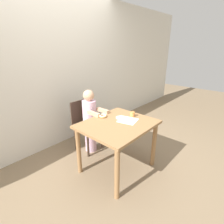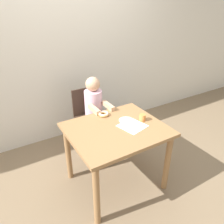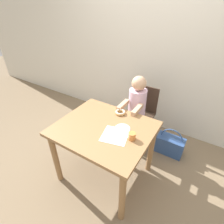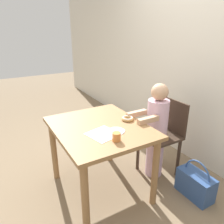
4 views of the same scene
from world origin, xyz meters
name	(u,v)px [view 3 (image 3 of 4)]	position (x,y,z in m)	size (l,w,h in m)	color
ground_plane	(105,173)	(0.00, 0.00, 0.00)	(12.00, 12.00, 0.00)	#7A664C
wall_back	(156,46)	(0.00, 1.27, 1.25)	(8.00, 0.05, 2.50)	silver
dining_table	(104,136)	(0.00, 0.00, 0.60)	(0.94, 0.80, 0.72)	olive
chair	(139,115)	(0.07, 0.74, 0.45)	(0.38, 0.38, 0.84)	#38281E
child_figure	(136,114)	(0.07, 0.63, 0.54)	(0.23, 0.42, 1.05)	silver
donut	(120,112)	(0.02, 0.29, 0.73)	(0.12, 0.12, 0.03)	tan
napkin	(115,135)	(0.16, -0.05, 0.72)	(0.29, 0.29, 0.00)	white
handbag	(170,145)	(0.54, 0.75, 0.14)	(0.35, 0.18, 0.39)	#2D4C84
cup	(132,136)	(0.31, -0.01, 0.75)	(0.07, 0.07, 0.07)	orange
plate	(122,128)	(0.17, 0.08, 0.72)	(0.15, 0.15, 0.01)	silver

